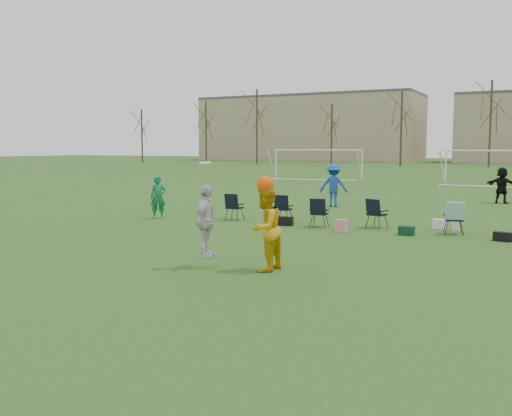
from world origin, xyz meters
The scene contains 9 objects.
ground centered at (0.00, 0.00, 0.00)m, with size 260.00×260.00×0.00m, color #254D18.
fielder_green_near centered at (-6.12, 7.03, 0.79)m, with size 0.58×0.38×1.59m, color #136C41.
fielder_blue centered at (-1.71, 14.03, 0.95)m, with size 1.23×0.71×1.91m, color #1744B1.
fielder_black centered at (4.89, 19.14, 0.86)m, with size 1.59×0.51×1.71m, color black.
center_contest centered at (0.94, 0.63, 0.98)m, with size 1.95×1.28×2.34m.
sideline_setup centered at (2.09, 7.92, 0.51)m, with size 10.84×2.43×1.71m.
goal_left centered at (-10.00, 34.00, 1.92)m, with size 7.39×0.76×2.46m.
goal_mid centered at (4.00, 32.00, 1.92)m, with size 7.40×0.63×2.46m.
tree_line centered at (0.24, 69.85, 5.09)m, with size 110.28×3.28×11.40m.
Camera 1 is at (6.65, -10.14, 2.66)m, focal length 40.00 mm.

